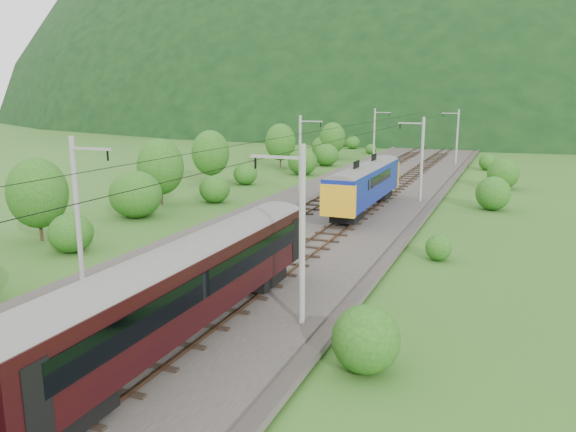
% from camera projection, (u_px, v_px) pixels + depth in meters
% --- Properties ---
extents(ground, '(600.00, 600.00, 0.00)m').
position_uv_depth(ground, '(184.00, 310.00, 27.50)').
color(ground, '#2B561A').
rests_on(ground, ground).
extents(railbed, '(14.00, 220.00, 0.30)m').
position_uv_depth(railbed, '(267.00, 254.00, 36.51)').
color(railbed, '#38332D').
rests_on(railbed, ground).
extents(track_left, '(2.40, 220.00, 0.27)m').
position_uv_depth(track_left, '(235.00, 247.00, 37.35)').
color(track_left, brown).
rests_on(track_left, railbed).
extents(track_right, '(2.40, 220.00, 0.27)m').
position_uv_depth(track_right, '(302.00, 255.00, 35.58)').
color(track_right, brown).
rests_on(track_right, railbed).
extents(catenary_left, '(2.54, 192.28, 8.00)m').
position_uv_depth(catenary_left, '(301.00, 153.00, 57.76)').
color(catenary_left, gray).
rests_on(catenary_left, railbed).
extents(catenary_right, '(2.54, 192.28, 8.00)m').
position_uv_depth(catenary_right, '(421.00, 157.00, 53.23)').
color(catenary_right, gray).
rests_on(catenary_right, railbed).
extents(overhead_wires, '(4.83, 198.00, 0.03)m').
position_uv_depth(overhead_wires, '(267.00, 147.00, 35.05)').
color(overhead_wires, black).
rests_on(overhead_wires, ground).
extents(mountain_main, '(504.00, 360.00, 244.00)m').
position_uv_depth(mountain_main, '(487.00, 118.00, 262.73)').
color(mountain_main, black).
rests_on(mountain_main, ground).
extents(mountain_ridge, '(336.00, 280.00, 132.00)m').
position_uv_depth(mountain_ridge, '(284.00, 112.00, 343.32)').
color(mountain_ridge, black).
rests_on(mountain_ridge, ground).
extents(hazard_post_near, '(0.17, 0.17, 1.59)m').
position_uv_depth(hazard_post_near, '(373.00, 179.00, 63.00)').
color(hazard_post_near, red).
rests_on(hazard_post_near, railbed).
extents(hazard_post_far, '(0.14, 0.14, 1.34)m').
position_uv_depth(hazard_post_far, '(392.00, 174.00, 68.00)').
color(hazard_post_far, red).
rests_on(hazard_post_far, railbed).
extents(signal, '(0.20, 0.20, 1.85)m').
position_uv_depth(signal, '(374.00, 159.00, 79.34)').
color(signal, black).
rests_on(signal, railbed).
extents(vegetation_left, '(13.23, 150.91, 7.09)m').
position_uv_depth(vegetation_left, '(149.00, 184.00, 48.37)').
color(vegetation_left, '#194C14').
rests_on(vegetation_left, ground).
extents(vegetation_right, '(6.72, 101.94, 3.12)m').
position_uv_depth(vegetation_right, '(481.00, 214.00, 43.42)').
color(vegetation_right, '#194C14').
rests_on(vegetation_right, ground).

